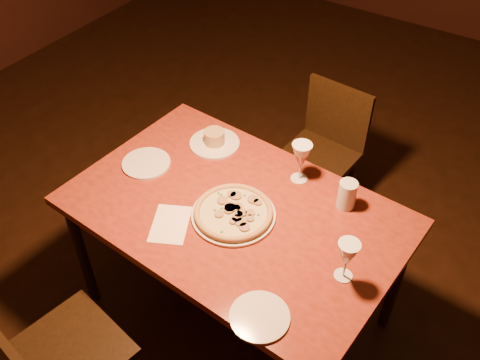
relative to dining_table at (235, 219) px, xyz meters
The scene contains 12 objects.
floor 0.70m from the dining_table, 78.06° to the left, with size 7.00×7.00×0.00m, color black.
dining_table is the anchor object (origin of this frame).
chair_near 0.91m from the dining_table, 109.24° to the right, with size 0.48×0.48×0.85m.
chair_far 0.95m from the dining_table, 90.50° to the left, with size 0.42×0.42×0.81m.
pizza_plate 0.10m from the dining_table, 65.87° to the right, with size 0.35×0.35×0.04m.
ramekin_saucer 0.46m from the dining_table, 136.41° to the left, with size 0.24×0.24×0.08m.
wine_glass_far 0.38m from the dining_table, 66.55° to the left, with size 0.09×0.09×0.20m, color #AB5E47, non-canonical shape.
wine_glass_right 0.56m from the dining_table, ahead, with size 0.08×0.08×0.18m, color #AB5E47, non-canonical shape.
water_tumbler 0.49m from the dining_table, 35.54° to the left, with size 0.08×0.08×0.13m, color silver.
side_plate_left 0.51m from the dining_table, behind, with size 0.22×0.22×0.01m, color silver.
side_plate_near 0.55m from the dining_table, 47.26° to the right, with size 0.21×0.21×0.01m, color silver.
menu_card 0.29m from the dining_table, 128.37° to the right, with size 0.15×0.21×0.00m, color white.
Camera 1 is at (0.86, -1.44, 2.37)m, focal length 40.00 mm.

